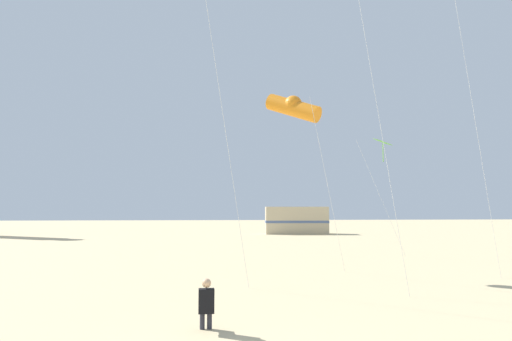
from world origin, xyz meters
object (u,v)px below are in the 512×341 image
at_px(kite_flyer_standing, 206,303).
at_px(kite_tube_orange, 293,107).
at_px(rv_van_tan, 296,220).
at_px(kite_diamond_lime, 383,146).

height_order(kite_flyer_standing, kite_tube_orange, kite_tube_orange).
distance_m(kite_flyer_standing, rv_van_tan, 40.09).
relative_size(kite_flyer_standing, kite_tube_orange, 0.15).
relative_size(kite_flyer_standing, rv_van_tan, 0.18).
distance_m(kite_tube_orange, rv_van_tan, 30.89).
bearing_deg(kite_flyer_standing, kite_diamond_lime, -122.86).
relative_size(kite_diamond_lime, rv_van_tan, 1.04).
height_order(kite_diamond_lime, kite_tube_orange, kite_tube_orange).
relative_size(kite_flyer_standing, kite_diamond_lime, 0.17).
height_order(kite_flyer_standing, kite_diamond_lime, kite_diamond_lime).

